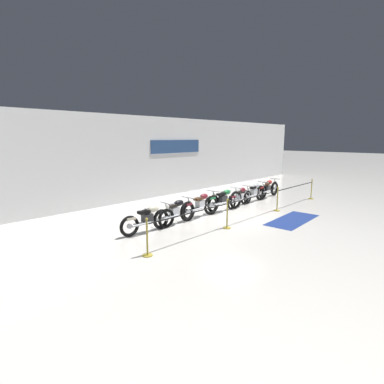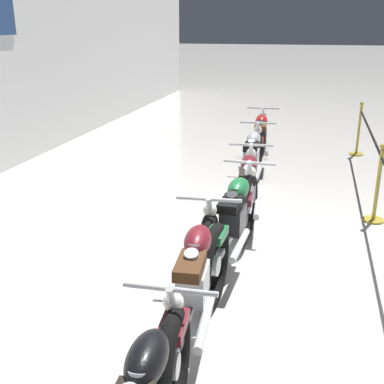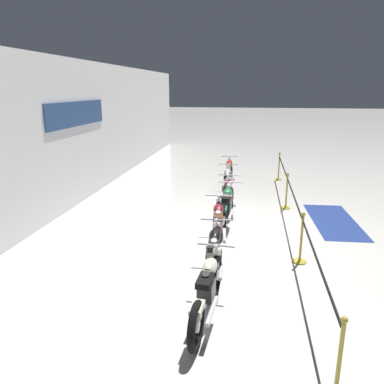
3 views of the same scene
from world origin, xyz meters
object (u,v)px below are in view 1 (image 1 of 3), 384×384
object	(u,v)px
motorcycle_red_6	(268,189)
motorcycle_cream_0	(149,219)
stanchion_mid_right	(277,203)
floor_banner	(293,220)
stanchion_far_right	(311,192)
stanchion_mid_left	(227,218)
motorcycle_silver_5	(254,192)
motorcycle_black_1	(176,212)
stanchion_far_left	(234,206)
motorcycle_green_3	(224,200)
motorcycle_maroon_4	(240,197)
motorcycle_maroon_2	(201,205)

from	to	relation	value
motorcycle_red_6	motorcycle_cream_0	bearing A→B (deg)	-178.67
stanchion_mid_right	floor_banner	size ratio (longest dim) A/B	0.38
stanchion_far_right	floor_banner	size ratio (longest dim) A/B	0.38
stanchion_mid_left	floor_banner	bearing A→B (deg)	-24.16
motorcycle_silver_5	floor_banner	size ratio (longest dim) A/B	0.85
motorcycle_red_6	stanchion_far_right	distance (m)	2.20
motorcycle_black_1	stanchion_far_left	bearing A→B (deg)	-51.00
motorcycle_cream_0	stanchion_mid_right	distance (m)	5.94
stanchion_mid_left	stanchion_far_left	bearing A→B (deg)	0.00
motorcycle_green_3	motorcycle_red_6	bearing A→B (deg)	2.76
motorcycle_black_1	motorcycle_green_3	bearing A→B (deg)	-0.63
motorcycle_green_3	motorcycle_silver_5	xyz separation A→B (m)	(2.65, 0.17, -0.03)
floor_banner	motorcycle_maroon_4	bearing A→B (deg)	76.92
motorcycle_cream_0	motorcycle_maroon_2	size ratio (longest dim) A/B	0.87
motorcycle_silver_5	stanchion_mid_left	bearing A→B (deg)	-158.56
motorcycle_cream_0	motorcycle_green_3	xyz separation A→B (m)	(4.03, -0.01, 0.03)
motorcycle_green_3	motorcycle_red_6	size ratio (longest dim) A/B	0.99
stanchion_mid_right	stanchion_far_right	xyz separation A→B (m)	(3.56, 0.00, 0.00)
motorcycle_green_3	stanchion_mid_right	world-z (taller)	stanchion_mid_right
motorcycle_black_1	stanchion_mid_right	world-z (taller)	stanchion_mid_right
motorcycle_maroon_2	stanchion_far_right	xyz separation A→B (m)	(6.58, -1.70, -0.12)
stanchion_far_left	stanchion_mid_left	bearing A→B (deg)	180.00
motorcycle_maroon_4	stanchion_mid_right	xyz separation A→B (m)	(0.43, -1.64, -0.10)
stanchion_far_left	stanchion_mid_left	size ratio (longest dim) A/B	10.09
motorcycle_cream_0	motorcycle_green_3	size ratio (longest dim) A/B	0.89
motorcycle_black_1	motorcycle_cream_0	bearing A→B (deg)	-178.82
motorcycle_maroon_4	motorcycle_red_6	distance (m)	2.72
stanchion_mid_right	floor_banner	bearing A→B (deg)	-128.46
stanchion_far_left	floor_banner	xyz separation A→B (m)	(2.23, -1.17, -0.74)
motorcycle_maroon_2	stanchion_far_left	size ratio (longest dim) A/B	0.23
motorcycle_maroon_2	stanchion_mid_right	distance (m)	3.48
motorcycle_green_3	stanchion_mid_left	distance (m)	2.46
motorcycle_cream_0	stanchion_mid_left	size ratio (longest dim) A/B	2.03
motorcycle_red_6	motorcycle_maroon_4	bearing A→B (deg)	-176.65
stanchion_far_right	motorcycle_green_3	bearing A→B (deg)	162.97
motorcycle_green_3	stanchion_far_left	bearing A→B (deg)	-132.61
motorcycle_silver_5	stanchion_mid_right	distance (m)	2.02
stanchion_far_left	floor_banner	world-z (taller)	stanchion_far_left
motorcycle_black_1	stanchion_far_left	distance (m)	2.12
motorcycle_cream_0	stanchion_mid_left	xyz separation A→B (m)	(2.17, -1.61, -0.10)
motorcycle_silver_5	floor_banner	world-z (taller)	motorcycle_silver_5
motorcycle_green_3	stanchion_far_left	xyz separation A→B (m)	(-1.48, -1.60, 0.25)
motorcycle_red_6	stanchion_far_left	distance (m)	5.73
motorcycle_silver_5	stanchion_far_right	size ratio (longest dim) A/B	2.26
motorcycle_green_3	stanchion_far_right	world-z (taller)	stanchion_far_right
motorcycle_black_1	motorcycle_maroon_4	xyz separation A→B (m)	(4.05, 0.00, 0.01)
motorcycle_silver_5	stanchion_far_left	world-z (taller)	stanchion_far_left
motorcycle_cream_0	motorcycle_maroon_2	xyz separation A→B (m)	(2.69, 0.09, 0.01)
stanchion_mid_left	stanchion_mid_right	distance (m)	3.54
stanchion_mid_left	stanchion_far_right	distance (m)	7.10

